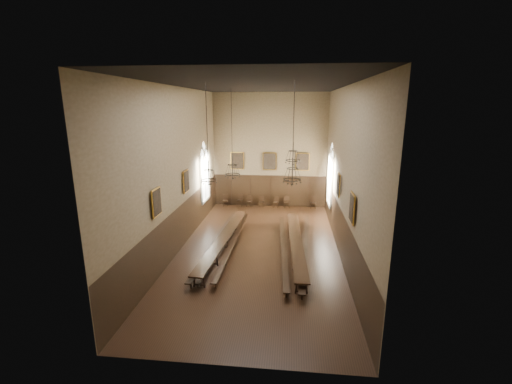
% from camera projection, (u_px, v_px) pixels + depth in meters
% --- Properties ---
extents(floor, '(9.00, 18.00, 0.02)m').
position_uv_depth(floor, '(259.00, 250.00, 19.48)').
color(floor, black).
rests_on(floor, ground).
extents(ceiling, '(9.00, 18.00, 0.02)m').
position_uv_depth(ceiling, '(259.00, 85.00, 17.27)').
color(ceiling, black).
rests_on(ceiling, ground).
extents(wall_back, '(9.00, 0.02, 9.00)m').
position_uv_depth(wall_back, '(270.00, 151.00, 27.06)').
color(wall_back, '#79654A').
rests_on(wall_back, ground).
extents(wall_front, '(9.00, 0.02, 9.00)m').
position_uv_depth(wall_front, '(229.00, 233.00, 9.69)').
color(wall_front, '#79654A').
rests_on(wall_front, ground).
extents(wall_left, '(0.02, 18.00, 9.00)m').
position_uv_depth(wall_left, '(178.00, 171.00, 18.83)').
color(wall_left, '#79654A').
rests_on(wall_left, ground).
extents(wall_right, '(0.02, 18.00, 9.00)m').
position_uv_depth(wall_right, '(344.00, 174.00, 17.93)').
color(wall_right, '#79654A').
rests_on(wall_right, ground).
extents(wainscot_panelling, '(9.00, 18.00, 2.50)m').
position_uv_depth(wainscot_panelling, '(259.00, 229.00, 19.18)').
color(wainscot_panelling, black).
rests_on(wainscot_panelling, floor).
extents(table_left, '(1.31, 9.68, 0.75)m').
position_uv_depth(table_left, '(224.00, 243.00, 19.57)').
color(table_left, black).
rests_on(table_left, floor).
extents(table_right, '(1.11, 9.65, 0.75)m').
position_uv_depth(table_right, '(296.00, 246.00, 19.08)').
color(table_right, black).
rests_on(table_right, floor).
extents(bench_left_outer, '(0.62, 10.28, 0.46)m').
position_uv_depth(bench_left_outer, '(217.00, 242.00, 19.87)').
color(bench_left_outer, black).
rests_on(bench_left_outer, floor).
extents(bench_left_inner, '(0.40, 9.91, 0.45)m').
position_uv_depth(bench_left_inner, '(233.00, 243.00, 19.74)').
color(bench_left_inner, black).
rests_on(bench_left_inner, floor).
extents(bench_right_inner, '(0.82, 9.96, 0.45)m').
position_uv_depth(bench_right_inner, '(283.00, 248.00, 19.04)').
color(bench_right_inner, black).
rests_on(bench_right_inner, floor).
extents(bench_right_outer, '(0.96, 10.58, 0.48)m').
position_uv_depth(bench_right_outer, '(305.00, 247.00, 19.10)').
color(bench_right_outer, black).
rests_on(bench_right_outer, floor).
extents(chair_0, '(0.50, 0.50, 0.96)m').
position_uv_depth(chair_0, '(225.00, 202.00, 28.01)').
color(chair_0, black).
rests_on(chair_0, floor).
extents(chair_1, '(0.48, 0.48, 1.01)m').
position_uv_depth(chair_1, '(240.00, 202.00, 27.95)').
color(chair_1, black).
rests_on(chair_1, floor).
extents(chair_2, '(0.48, 0.48, 0.95)m').
position_uv_depth(chair_2, '(249.00, 203.00, 27.77)').
color(chair_2, black).
rests_on(chair_2, floor).
extents(chair_3, '(0.43, 0.43, 0.87)m').
position_uv_depth(chair_3, '(261.00, 204.00, 27.75)').
color(chair_3, black).
rests_on(chair_3, floor).
extents(chair_4, '(0.46, 0.46, 0.88)m').
position_uv_depth(chair_4, '(276.00, 204.00, 27.57)').
color(chair_4, black).
rests_on(chair_4, floor).
extents(chair_5, '(0.52, 0.52, 0.99)m').
position_uv_depth(chair_5, '(287.00, 204.00, 27.52)').
color(chair_5, black).
rests_on(chair_5, floor).
extents(chair_7, '(0.44, 0.44, 0.97)m').
position_uv_depth(chair_7, '(313.00, 205.00, 27.35)').
color(chair_7, black).
rests_on(chair_7, floor).
extents(chandelier_back_left, '(0.95, 0.95, 5.39)m').
position_uv_depth(chandelier_back_left, '(232.00, 169.00, 21.46)').
color(chandelier_back_left, black).
rests_on(chandelier_back_left, ceiling).
extents(chandelier_back_right, '(0.90, 0.90, 4.42)m').
position_uv_depth(chandelier_back_right, '(293.00, 156.00, 20.81)').
color(chandelier_back_right, black).
rests_on(chandelier_back_right, ceiling).
extents(chandelier_front_left, '(0.76, 0.76, 4.63)m').
position_uv_depth(chandelier_front_left, '(209.00, 173.00, 16.37)').
color(chandelier_front_left, black).
rests_on(chandelier_front_left, ceiling).
extents(chandelier_front_right, '(0.79, 0.79, 4.36)m').
position_uv_depth(chandelier_front_right, '(292.00, 173.00, 15.20)').
color(chandelier_front_right, black).
rests_on(chandelier_front_right, ceiling).
extents(portrait_back_0, '(1.10, 0.12, 1.40)m').
position_uv_depth(portrait_back_0, '(237.00, 161.00, 27.40)').
color(portrait_back_0, '#C18C2E').
rests_on(portrait_back_0, wall_back).
extents(portrait_back_1, '(1.10, 0.12, 1.40)m').
position_uv_depth(portrait_back_1, '(270.00, 161.00, 27.14)').
color(portrait_back_1, '#C18C2E').
rests_on(portrait_back_1, wall_back).
extents(portrait_back_2, '(1.10, 0.12, 1.40)m').
position_uv_depth(portrait_back_2, '(303.00, 162.00, 26.88)').
color(portrait_back_2, '#C18C2E').
rests_on(portrait_back_2, wall_back).
extents(portrait_left_0, '(0.12, 1.00, 1.30)m').
position_uv_depth(portrait_left_0, '(186.00, 181.00, 19.98)').
color(portrait_left_0, '#C18C2E').
rests_on(portrait_left_0, wall_left).
extents(portrait_left_1, '(0.12, 1.00, 1.30)m').
position_uv_depth(portrait_left_1, '(157.00, 202.00, 15.64)').
color(portrait_left_1, '#C18C2E').
rests_on(portrait_left_1, wall_left).
extents(portrait_right_0, '(0.12, 1.00, 1.30)m').
position_uv_depth(portrait_right_0, '(339.00, 185.00, 19.10)').
color(portrait_right_0, '#C18C2E').
rests_on(portrait_right_0, wall_right).
extents(portrait_right_1, '(0.12, 1.00, 1.30)m').
position_uv_depth(portrait_right_1, '(352.00, 208.00, 14.76)').
color(portrait_right_1, '#C18C2E').
rests_on(portrait_right_1, wall_right).
extents(window_right, '(0.20, 2.20, 4.60)m').
position_uv_depth(window_right, '(331.00, 174.00, 23.51)').
color(window_right, white).
rests_on(window_right, wall_right).
extents(window_left, '(0.20, 2.20, 4.60)m').
position_uv_depth(window_left, '(205.00, 172.00, 24.39)').
color(window_left, white).
rests_on(window_left, wall_left).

